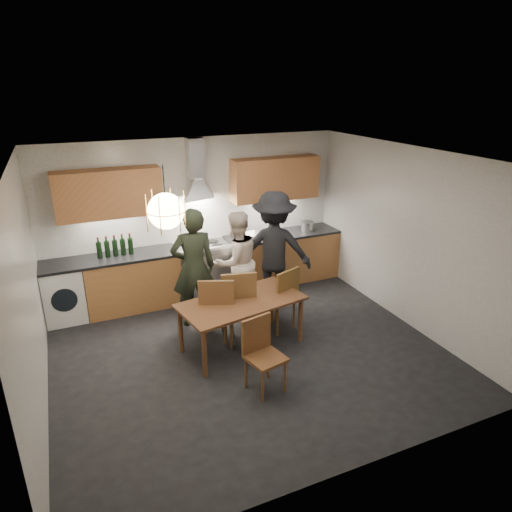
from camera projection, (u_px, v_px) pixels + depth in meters
name	position (u px, v px, depth m)	size (l,w,h in m)	color
ground	(248.00, 351.00, 6.18)	(5.00, 5.00, 0.00)	black
room_shell	(247.00, 232.00, 5.56)	(5.02, 4.52, 2.61)	white
counter_run	(205.00, 269.00, 7.69)	(5.00, 0.62, 0.90)	tan
range_stove	(204.00, 270.00, 7.68)	(0.90, 0.60, 0.92)	silver
wall_fixtures	(198.00, 185.00, 7.27)	(4.30, 0.54, 1.10)	#D58952
pendant_lamp	(166.00, 211.00, 4.96)	(0.43, 0.43, 0.70)	black
dining_table	(241.00, 306.00, 6.09)	(1.77, 1.11, 0.69)	brown
chair_back_left	(217.00, 307.00, 6.11)	(0.60, 0.60, 1.03)	brown
chair_back_mid	(238.00, 300.00, 6.27)	(0.57, 0.57, 1.05)	brown
chair_back_right	(282.00, 295.00, 6.53)	(0.56, 0.56, 0.97)	brown
chair_front	(261.00, 349.00, 5.30)	(0.48, 0.48, 0.89)	brown
person_left	(194.00, 268.00, 6.60)	(0.65, 0.43, 1.79)	black
person_mid	(236.00, 262.00, 7.04)	(0.79, 0.61, 1.62)	beige
person_right	(274.00, 249.00, 7.21)	(1.20, 0.69, 1.86)	black
mixing_bowl	(254.00, 235.00, 7.84)	(0.33, 0.33, 0.08)	#B7B7BB
stock_pot	(307.00, 226.00, 8.19)	(0.23, 0.23, 0.16)	silver
wine_bottles	(115.00, 246.00, 6.98)	(0.55, 0.08, 0.33)	black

